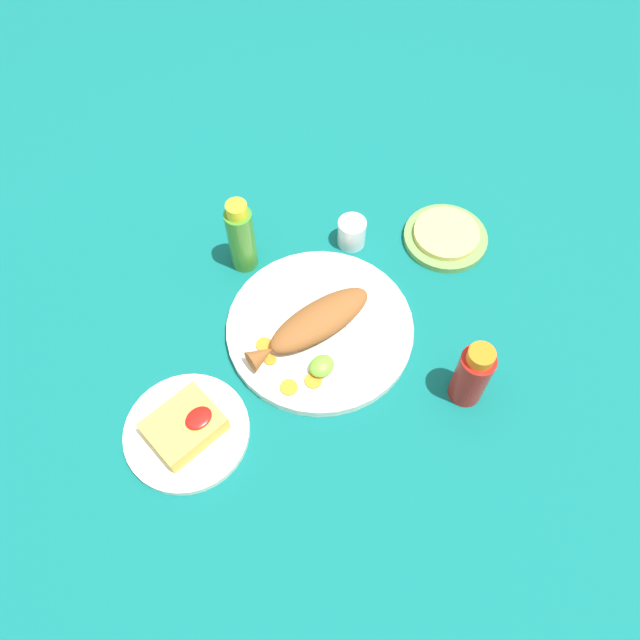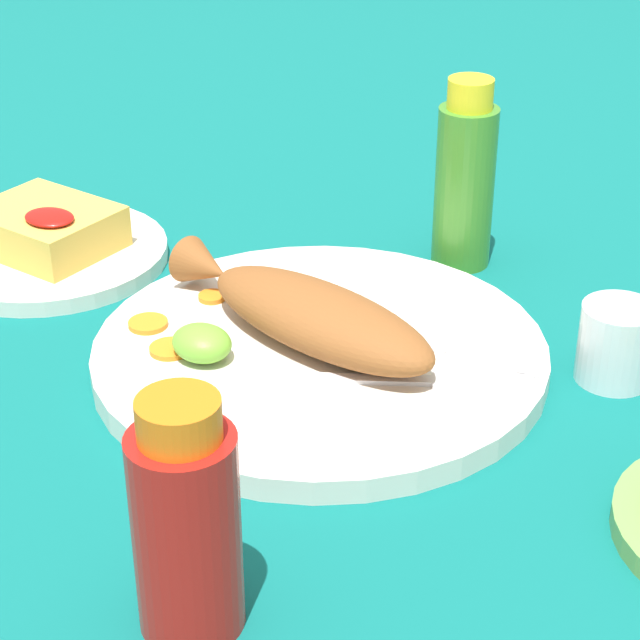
% 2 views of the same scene
% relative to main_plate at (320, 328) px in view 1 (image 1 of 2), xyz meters
% --- Properties ---
extents(ground_plane, '(4.00, 4.00, 0.00)m').
position_rel_main_plate_xyz_m(ground_plane, '(0.00, 0.00, -0.01)').
color(ground_plane, '#0C605B').
extents(main_plate, '(0.33, 0.33, 0.02)m').
position_rel_main_plate_xyz_m(main_plate, '(0.00, 0.00, 0.00)').
color(main_plate, silver).
rests_on(main_plate, ground_plane).
extents(fried_fish, '(0.25, 0.10, 0.04)m').
position_rel_main_plate_xyz_m(fried_fish, '(-0.01, 0.00, 0.03)').
color(fried_fish, brown).
rests_on(fried_fish, main_plate).
extents(fork_near, '(0.18, 0.04, 0.00)m').
position_rel_main_plate_xyz_m(fork_near, '(0.08, 0.04, 0.01)').
color(fork_near, silver).
rests_on(fork_near, main_plate).
extents(fork_far, '(0.16, 0.11, 0.00)m').
position_rel_main_plate_xyz_m(fork_far, '(0.09, -0.00, 0.01)').
color(fork_far, silver).
rests_on(fork_far, main_plate).
extents(carrot_slice_near, '(0.03, 0.03, 0.00)m').
position_rel_main_plate_xyz_m(carrot_slice_near, '(-0.10, 0.04, 0.01)').
color(carrot_slice_near, orange).
rests_on(carrot_slice_near, main_plate).
extents(carrot_slice_mid, '(0.02, 0.02, 0.00)m').
position_rel_main_plate_xyz_m(carrot_slice_mid, '(-0.11, 0.01, 0.01)').
color(carrot_slice_mid, orange).
rests_on(carrot_slice_mid, main_plate).
extents(carrot_slice_far, '(0.03, 0.03, 0.00)m').
position_rel_main_plate_xyz_m(carrot_slice_far, '(-0.12, -0.05, 0.01)').
color(carrot_slice_far, orange).
rests_on(carrot_slice_far, main_plate).
extents(carrot_slice_extra, '(0.03, 0.03, 0.00)m').
position_rel_main_plate_xyz_m(carrot_slice_extra, '(-0.08, -0.07, 0.01)').
color(carrot_slice_extra, orange).
rests_on(carrot_slice_extra, main_plate).
extents(lime_wedge_main, '(0.05, 0.04, 0.03)m').
position_rel_main_plate_xyz_m(lime_wedge_main, '(-0.06, -0.07, 0.02)').
color(lime_wedge_main, '#6BB233').
rests_on(lime_wedge_main, main_plate).
extents(hot_sauce_bottle_red, '(0.06, 0.06, 0.14)m').
position_rel_main_plate_xyz_m(hot_sauce_bottle_red, '(0.10, -0.26, 0.06)').
color(hot_sauce_bottle_red, '#B21914').
rests_on(hot_sauce_bottle_red, ground_plane).
extents(hot_sauce_bottle_green, '(0.05, 0.05, 0.16)m').
position_rel_main_plate_xyz_m(hot_sauce_bottle_green, '(0.00, 0.21, 0.07)').
color(hot_sauce_bottle_green, '#3D8428').
rests_on(hot_sauce_bottle_green, ground_plane).
extents(salt_cup, '(0.05, 0.05, 0.06)m').
position_rel_main_plate_xyz_m(salt_cup, '(0.18, 0.11, 0.02)').
color(salt_cup, silver).
rests_on(salt_cup, ground_plane).
extents(side_plate_fries, '(0.21, 0.21, 0.01)m').
position_rel_main_plate_xyz_m(side_plate_fries, '(-0.29, 0.01, -0.00)').
color(side_plate_fries, silver).
rests_on(side_plate_fries, ground_plane).
extents(fries_pile, '(0.11, 0.09, 0.04)m').
position_rel_main_plate_xyz_m(fries_pile, '(-0.29, 0.01, 0.02)').
color(fries_pile, gold).
rests_on(fries_pile, side_plate_fries).
extents(tortilla_plate, '(0.16, 0.16, 0.01)m').
position_rel_main_plate_xyz_m(tortilla_plate, '(0.32, -0.02, -0.00)').
color(tortilla_plate, '#6B9E4C').
rests_on(tortilla_plate, ground_plane).
extents(tortilla_stack, '(0.13, 0.13, 0.01)m').
position_rel_main_plate_xyz_m(tortilla_stack, '(0.32, -0.02, 0.01)').
color(tortilla_stack, '#E0C666').
rests_on(tortilla_stack, tortilla_plate).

